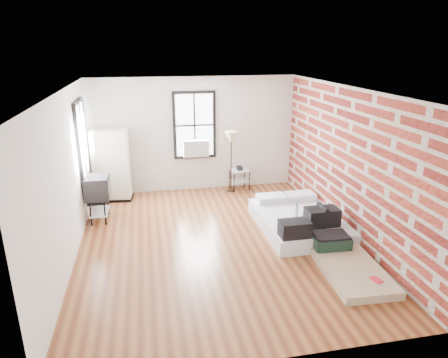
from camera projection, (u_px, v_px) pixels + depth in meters
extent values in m
plane|color=#592B17|center=(217.00, 243.00, 7.45)|extent=(6.00, 6.00, 0.00)
cube|color=silver|center=(195.00, 135.00, 9.79)|extent=(5.00, 0.01, 2.80)
cube|color=silver|center=(266.00, 256.00, 4.21)|extent=(5.00, 0.01, 2.80)
cube|color=silver|center=(66.00, 180.00, 6.54)|extent=(0.01, 6.00, 2.80)
cube|color=maroon|center=(347.00, 163.00, 7.46)|extent=(0.02, 6.00, 2.80)
cube|color=white|center=(216.00, 90.00, 6.55)|extent=(5.00, 6.00, 0.01)
cube|color=white|center=(195.00, 125.00, 9.66)|extent=(0.90, 0.02, 1.50)
cube|color=black|center=(174.00, 126.00, 9.59)|extent=(0.07, 0.08, 1.64)
cube|color=black|center=(214.00, 124.00, 9.77)|extent=(0.07, 0.08, 1.64)
cube|color=black|center=(194.00, 92.00, 9.42)|extent=(0.90, 0.08, 0.07)
cube|color=black|center=(195.00, 156.00, 9.93)|extent=(0.90, 0.08, 0.07)
cube|color=black|center=(195.00, 125.00, 9.65)|extent=(0.04, 0.02, 1.50)
cube|color=black|center=(195.00, 125.00, 9.65)|extent=(0.90, 0.02, 0.04)
cube|color=silver|center=(196.00, 148.00, 9.72)|extent=(0.62, 0.30, 0.40)
cube|color=white|center=(82.00, 140.00, 8.14)|extent=(0.02, 0.90, 1.50)
cube|color=black|center=(78.00, 146.00, 7.68)|extent=(0.08, 0.07, 1.64)
cube|color=black|center=(85.00, 135.00, 8.58)|extent=(0.08, 0.07, 1.64)
cube|color=black|center=(77.00, 102.00, 7.88)|extent=(0.08, 0.90, 0.07)
cube|color=black|center=(86.00, 177.00, 8.39)|extent=(0.08, 0.90, 0.07)
cube|color=black|center=(83.00, 140.00, 8.14)|extent=(0.02, 0.04, 1.50)
cube|color=black|center=(83.00, 140.00, 8.14)|extent=(0.02, 0.90, 0.04)
cube|color=white|center=(300.00, 222.00, 8.00)|extent=(1.57, 2.13, 0.28)
cube|color=white|center=(271.00, 198.00, 8.65)|extent=(0.62, 0.39, 0.13)
cube|color=white|center=(300.00, 196.00, 8.77)|extent=(0.62, 0.39, 0.13)
cube|color=black|center=(322.00, 217.00, 7.48)|extent=(0.62, 0.36, 0.33)
cylinder|color=black|center=(323.00, 207.00, 7.42)|extent=(0.09, 0.39, 0.09)
cube|color=black|center=(295.00, 229.00, 7.05)|extent=(0.54, 0.34, 0.29)
cylinder|color=#C3EAFA|center=(296.00, 211.00, 7.84)|extent=(0.08, 0.08, 0.25)
cylinder|color=blue|center=(297.00, 204.00, 7.80)|extent=(0.04, 0.04, 0.03)
cube|color=#C5B28E|center=(350.00, 268.00, 6.48)|extent=(0.99, 1.76, 0.14)
cube|color=black|center=(330.00, 241.00, 7.01)|extent=(0.66, 0.48, 0.20)
cube|color=black|center=(331.00, 235.00, 6.97)|extent=(0.62, 0.45, 0.04)
cube|color=red|center=(376.00, 280.00, 6.01)|extent=(0.16, 0.20, 0.02)
cube|color=black|center=(115.00, 198.00, 9.53)|extent=(0.90, 0.58, 0.06)
cube|color=beige|center=(111.00, 164.00, 9.26)|extent=(0.86, 0.54, 1.61)
cylinder|color=black|center=(234.00, 183.00, 9.89)|extent=(0.02, 0.02, 0.51)
cylinder|color=black|center=(249.00, 181.00, 10.02)|extent=(0.02, 0.02, 0.51)
cylinder|color=black|center=(230.00, 179.00, 10.17)|extent=(0.02, 0.02, 0.51)
cylinder|color=black|center=(245.00, 177.00, 10.30)|extent=(0.02, 0.02, 0.51)
cube|color=silver|center=(240.00, 170.00, 10.01)|extent=(0.51, 0.43, 0.02)
cube|color=silver|center=(239.00, 181.00, 10.10)|extent=(0.49, 0.41, 0.02)
cube|color=black|center=(240.00, 168.00, 9.99)|extent=(0.13, 0.18, 0.09)
cylinder|color=#302010|center=(231.00, 190.00, 10.06)|extent=(0.22, 0.22, 0.03)
cylinder|color=#302010|center=(231.00, 165.00, 9.85)|extent=(0.03, 0.03, 1.32)
cone|color=tan|center=(231.00, 137.00, 9.62)|extent=(0.33, 0.33, 0.29)
cylinder|color=black|center=(91.00, 215.00, 8.07)|extent=(0.03, 0.03, 0.47)
cylinder|color=black|center=(105.00, 214.00, 8.11)|extent=(0.03, 0.03, 0.47)
cylinder|color=black|center=(95.00, 205.00, 8.60)|extent=(0.03, 0.03, 0.47)
cylinder|color=black|center=(108.00, 204.00, 8.64)|extent=(0.03, 0.03, 0.47)
cube|color=black|center=(99.00, 199.00, 8.28)|extent=(0.40, 0.69, 0.03)
cube|color=silver|center=(100.00, 211.00, 8.37)|extent=(0.38, 0.67, 0.02)
cube|color=black|center=(97.00, 188.00, 8.20)|extent=(0.49, 0.56, 0.47)
cube|color=black|center=(109.00, 187.00, 8.24)|extent=(0.03, 0.45, 0.38)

